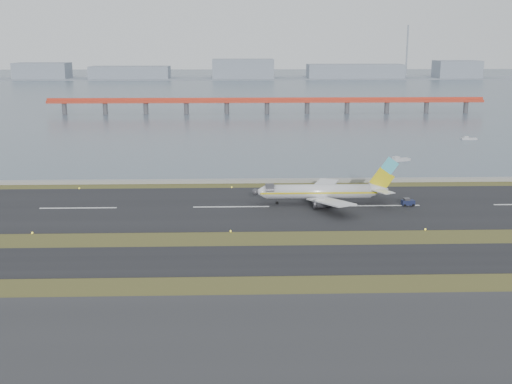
% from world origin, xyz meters
% --- Properties ---
extents(ground, '(1000.00, 1000.00, 0.00)m').
position_xyz_m(ground, '(0.00, 0.00, 0.00)').
color(ground, '#324217').
rests_on(ground, ground).
extents(apron_strip, '(1000.00, 50.00, 0.10)m').
position_xyz_m(apron_strip, '(0.00, -55.00, 0.05)').
color(apron_strip, '#2A2A2D').
rests_on(apron_strip, ground).
extents(taxiway_strip, '(1000.00, 18.00, 0.10)m').
position_xyz_m(taxiway_strip, '(0.00, -12.00, 0.05)').
color(taxiway_strip, black).
rests_on(taxiway_strip, ground).
extents(runway_strip, '(1000.00, 45.00, 0.10)m').
position_xyz_m(runway_strip, '(0.00, 30.00, 0.05)').
color(runway_strip, black).
rests_on(runway_strip, ground).
extents(seawall, '(1000.00, 2.50, 1.00)m').
position_xyz_m(seawall, '(0.00, 60.00, 0.50)').
color(seawall, '#979691').
rests_on(seawall, ground).
extents(bay_water, '(1400.00, 800.00, 1.30)m').
position_xyz_m(bay_water, '(0.00, 460.00, 0.00)').
color(bay_water, '#41515D').
rests_on(bay_water, ground).
extents(red_pier, '(260.00, 5.00, 10.20)m').
position_xyz_m(red_pier, '(20.00, 250.00, 7.28)').
color(red_pier, '#BA3420').
rests_on(red_pier, ground).
extents(far_shoreline, '(1400.00, 80.00, 60.50)m').
position_xyz_m(far_shoreline, '(13.62, 620.00, 6.07)').
color(far_shoreline, gray).
rests_on(far_shoreline, ground).
extents(airliner, '(38.52, 32.89, 12.80)m').
position_xyz_m(airliner, '(24.72, 32.46, 3.46)').
color(airliner, silver).
rests_on(airliner, ground).
extents(pushback_tug, '(3.50, 2.23, 2.15)m').
position_xyz_m(pushback_tug, '(46.77, 29.87, 1.04)').
color(pushback_tug, '#151B3B').
rests_on(pushback_tug, ground).
extents(workboat_near, '(8.13, 5.44, 1.90)m').
position_xyz_m(workboat_near, '(60.52, 94.02, 0.60)').
color(workboat_near, '#B8B8BD').
rests_on(workboat_near, ground).
extents(workboat_far, '(6.68, 2.25, 1.61)m').
position_xyz_m(workboat_far, '(104.11, 144.45, 0.51)').
color(workboat_far, '#B8B8BD').
rests_on(workboat_far, ground).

